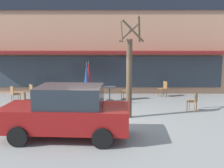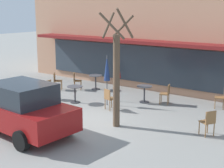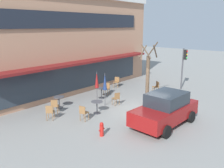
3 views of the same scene
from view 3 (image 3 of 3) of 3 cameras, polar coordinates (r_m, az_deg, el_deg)
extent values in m
plane|color=gray|center=(14.89, 7.43, -6.64)|extent=(80.00, 80.00, 0.00)
cube|color=tan|center=(21.11, -15.98, 9.76)|extent=(18.07, 8.00, 7.71)
cube|color=maroon|center=(17.68, -7.34, 5.20)|extent=(15.36, 1.10, 0.16)
cube|color=#1E232D|center=(17.85, -8.75, 14.91)|extent=(14.46, 0.10, 1.10)
cube|color=#2D3842|center=(18.26, -8.27, 1.61)|extent=(14.46, 0.10, 1.90)
cylinder|color=#333338|center=(15.80, -12.53, -5.58)|extent=(0.44, 0.44, 0.03)
cylinder|color=#333338|center=(15.69, -12.60, -4.32)|extent=(0.07, 0.07, 0.70)
cylinder|color=#4C4C51|center=(15.58, -12.67, -3.04)|extent=(0.70, 0.70, 0.03)
cylinder|color=#333338|center=(17.49, -2.54, -3.33)|extent=(0.44, 0.44, 0.03)
cylinder|color=#333338|center=(17.39, -2.55, -2.18)|extent=(0.07, 0.07, 0.70)
cylinder|color=#4C4C51|center=(17.29, -2.56, -1.02)|extent=(0.70, 0.70, 0.03)
cylinder|color=#333338|center=(14.55, -3.62, -6.98)|extent=(0.44, 0.44, 0.03)
cylinder|color=#333338|center=(14.43, -3.64, -5.63)|extent=(0.07, 0.07, 0.70)
cylinder|color=#4C4C51|center=(14.31, -3.66, -4.25)|extent=(0.70, 0.70, 0.03)
cylinder|color=#4C4C51|center=(16.07, -3.65, -0.89)|extent=(0.04, 0.04, 2.20)
cone|color=maroon|center=(15.93, -3.68, 1.02)|extent=(0.28, 0.28, 1.10)
cylinder|color=#4C4C51|center=(15.55, -1.71, -1.38)|extent=(0.04, 0.04, 2.20)
cone|color=navy|center=(15.41, -1.72, 0.60)|extent=(0.28, 0.28, 1.10)
cylinder|color=olive|center=(18.02, -1.06, -2.10)|extent=(0.04, 0.04, 0.45)
cylinder|color=olive|center=(18.15, -2.05, -1.99)|extent=(0.04, 0.04, 0.45)
cylinder|color=olive|center=(18.32, -0.65, -1.83)|extent=(0.04, 0.04, 0.45)
cylinder|color=olive|center=(18.45, -1.62, -1.72)|extent=(0.04, 0.04, 0.45)
cube|color=olive|center=(18.17, -1.35, -1.17)|extent=(0.50, 0.50, 0.04)
cube|color=olive|center=(18.27, -1.13, -0.36)|extent=(0.16, 0.39, 0.40)
cylinder|color=olive|center=(13.73, -6.80, -7.44)|extent=(0.04, 0.04, 0.45)
cylinder|color=olive|center=(13.54, -5.63, -7.71)|extent=(0.04, 0.04, 0.45)
cylinder|color=olive|center=(13.48, -7.67, -7.88)|extent=(0.04, 0.04, 0.45)
cylinder|color=olive|center=(13.29, -6.49, -8.17)|extent=(0.04, 0.04, 0.45)
cube|color=olive|center=(13.42, -6.68, -6.83)|extent=(0.46, 0.46, 0.04)
cube|color=olive|center=(13.21, -7.17, -6.17)|extent=(0.11, 0.40, 0.40)
cylinder|color=olive|center=(15.96, 0.04, -4.24)|extent=(0.04, 0.04, 0.45)
cylinder|color=olive|center=(16.13, 1.05, -4.04)|extent=(0.04, 0.04, 0.45)
cylinder|color=olive|center=(15.69, 0.71, -4.57)|extent=(0.04, 0.04, 0.45)
cylinder|color=olive|center=(15.87, 1.74, -4.36)|extent=(0.04, 0.04, 0.45)
cube|color=olive|center=(15.84, 0.89, -3.46)|extent=(0.50, 0.50, 0.04)
cube|color=olive|center=(15.63, 1.26, -2.85)|extent=(0.39, 0.16, 0.40)
cylinder|color=olive|center=(18.90, 10.18, -1.56)|extent=(0.04, 0.04, 0.45)
cylinder|color=olive|center=(19.19, 9.69, -1.30)|extent=(0.04, 0.04, 0.45)
cylinder|color=olive|center=(19.07, 11.07, -1.46)|extent=(0.04, 0.04, 0.45)
cylinder|color=olive|center=(19.35, 10.57, -1.21)|extent=(0.04, 0.04, 0.45)
cube|color=olive|center=(19.06, 10.41, -0.67)|extent=(0.55, 0.55, 0.04)
cube|color=olive|center=(19.10, 10.91, 0.01)|extent=(0.24, 0.36, 0.40)
cylinder|color=olive|center=(15.08, -13.91, -5.77)|extent=(0.04, 0.04, 0.45)
cylinder|color=olive|center=(14.99, -12.65, -5.82)|extent=(0.04, 0.04, 0.45)
cylinder|color=olive|center=(14.77, -14.26, -6.21)|extent=(0.04, 0.04, 0.45)
cylinder|color=olive|center=(14.68, -12.98, -6.26)|extent=(0.04, 0.04, 0.45)
cube|color=olive|center=(14.80, -13.50, -5.12)|extent=(0.56, 0.56, 0.04)
cube|color=olive|center=(14.57, -13.73, -4.53)|extent=(0.28, 0.34, 0.40)
cylinder|color=olive|center=(20.14, 1.33, -0.37)|extent=(0.04, 0.04, 0.45)
cylinder|color=olive|center=(20.25, 0.42, -0.29)|extent=(0.04, 0.04, 0.45)
cylinder|color=olive|center=(20.45, 1.64, -0.15)|extent=(0.04, 0.04, 0.45)
cylinder|color=olive|center=(20.56, 0.75, -0.07)|extent=(0.04, 0.04, 0.45)
cube|color=olive|center=(20.29, 1.04, 0.45)|extent=(0.51, 0.51, 0.04)
cube|color=olive|center=(20.41, 1.21, 1.16)|extent=(0.17, 0.39, 0.40)
cylinder|color=olive|center=(14.17, -15.03, -7.15)|extent=(0.04, 0.04, 0.45)
cylinder|color=olive|center=(14.07, -13.69, -7.21)|extent=(0.04, 0.04, 0.45)
cylinder|color=olive|center=(13.86, -15.43, -7.65)|extent=(0.04, 0.04, 0.45)
cylinder|color=olive|center=(13.77, -14.07, -7.71)|extent=(0.04, 0.04, 0.45)
cube|color=olive|center=(13.88, -14.62, -6.48)|extent=(0.56, 0.56, 0.04)
cube|color=olive|center=(13.64, -14.88, -5.88)|extent=(0.28, 0.34, 0.40)
cube|color=maroon|center=(13.00, 12.54, -6.69)|extent=(4.29, 2.03, 0.76)
cube|color=#232B33|center=(12.89, 13.05, -3.51)|extent=(2.19, 1.71, 0.68)
cylinder|color=black|center=(11.69, 12.92, -11.15)|extent=(0.65, 0.26, 0.64)
cylinder|color=black|center=(12.60, 5.79, -8.96)|extent=(0.65, 0.26, 0.64)
cylinder|color=black|center=(13.84, 18.49, -7.49)|extent=(0.65, 0.26, 0.64)
cylinder|color=black|center=(14.62, 12.09, -5.91)|extent=(0.65, 0.26, 0.64)
cylinder|color=brown|center=(15.78, 8.54, 0.75)|extent=(0.24, 0.24, 3.29)
cylinder|color=brown|center=(15.74, 9.73, 8.20)|extent=(0.20, 0.84, 1.03)
cylinder|color=brown|center=(15.66, 7.50, 7.79)|extent=(0.86, 0.11, 0.79)
cylinder|color=brown|center=(15.16, 8.20, 7.75)|extent=(0.13, 0.74, 0.87)
cylinder|color=brown|center=(15.33, 10.37, 7.74)|extent=(0.91, 0.31, 0.89)
cylinder|color=#47474C|center=(20.42, 16.55, 3.48)|extent=(0.12, 0.12, 3.40)
cube|color=black|center=(20.18, 17.26, 6.77)|extent=(0.26, 0.20, 0.80)
sphere|color=red|center=(20.10, 17.65, 7.49)|extent=(0.13, 0.13, 0.13)
sphere|color=gold|center=(20.13, 17.60, 6.75)|extent=(0.13, 0.13, 0.13)
sphere|color=green|center=(20.16, 17.55, 6.02)|extent=(0.13, 0.13, 0.13)
cylinder|color=red|center=(11.64, -2.51, -11.14)|extent=(0.20, 0.20, 0.55)
sphere|color=red|center=(11.50, -2.53, -9.63)|extent=(0.19, 0.19, 0.19)
cylinder|color=red|center=(11.53, -2.96, -11.10)|extent=(0.10, 0.07, 0.07)
cylinder|color=red|center=(11.71, -2.07, -10.69)|extent=(0.10, 0.07, 0.07)
camera|label=1|loc=(13.11, 55.21, -0.75)|focal=45.00mm
camera|label=2|loc=(20.12, 44.94, 7.05)|focal=55.00mm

